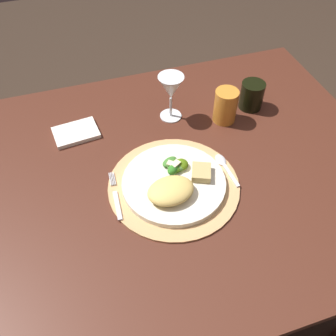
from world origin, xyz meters
The scene contains 13 objects.
ground_plane centered at (0.00, 0.00, 0.00)m, with size 6.00×6.00×0.00m, color #36281D.
dining_table centered at (0.00, 0.00, 0.60)m, with size 1.17×0.96×0.74m.
placemat centered at (-0.05, -0.05, 0.74)m, with size 0.35×0.35×0.01m, color tan.
dinner_plate centered at (-0.05, -0.05, 0.75)m, with size 0.28×0.28×0.02m, color silver.
pasta_serving centered at (-0.07, -0.09, 0.78)m, with size 0.12×0.09×0.04m, color #EAC567.
salad_greens centered at (-0.03, -0.01, 0.77)m, with size 0.07×0.08×0.03m.
bread_piece centered at (0.02, -0.06, 0.77)m, with size 0.06×0.05×0.02m, color tan.
fork centered at (-0.21, -0.05, 0.74)m, with size 0.02×0.16×0.00m.
spoon centered at (0.10, -0.03, 0.74)m, with size 0.03×0.13×0.01m.
napkin centered at (-0.27, 0.23, 0.74)m, with size 0.13×0.09×0.01m, color white.
wine_glass centered at (0.03, 0.22, 0.84)m, with size 0.08×0.08×0.15m.
amber_tumbler centered at (0.19, 0.16, 0.79)m, with size 0.07×0.07×0.11m, color orange.
dark_tumbler centered at (0.29, 0.19, 0.78)m, with size 0.08×0.08×0.09m, color black.
Camera 1 is at (-0.26, -0.65, 1.52)m, focal length 40.01 mm.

